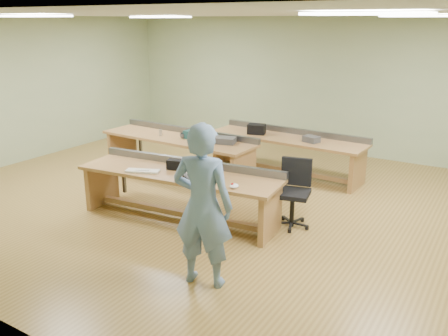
{
  "coord_description": "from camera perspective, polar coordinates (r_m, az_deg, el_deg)",
  "views": [
    {
      "loc": [
        3.87,
        -6.3,
        2.91
      ],
      "look_at": [
        0.32,
        -0.6,
        0.81
      ],
      "focal_mm": 38.0,
      "sensor_mm": 36.0,
      "label": 1
    }
  ],
  "objects": [
    {
      "name": "floor",
      "position": [
        7.95,
        0.33,
        -4.11
      ],
      "size": [
        10.0,
        10.0,
        0.0
      ],
      "primitive_type": "plane",
      "color": "olive",
      "rests_on": "ground"
    },
    {
      "name": "ceiling",
      "position": [
        7.4,
        0.37,
        18.06
      ],
      "size": [
        10.0,
        10.0,
        0.0
      ],
      "primitive_type": "plane",
      "color": "silver",
      "rests_on": "wall_back"
    },
    {
      "name": "wall_back",
      "position": [
        11.1,
        11.38,
        9.73
      ],
      "size": [
        10.0,
        0.04,
        3.0
      ],
      "primitive_type": "cube",
      "color": "#9EAE83",
      "rests_on": "floor"
    },
    {
      "name": "wall_left",
      "position": [
        10.97,
        -22.78,
        8.65
      ],
      "size": [
        0.04,
        8.0,
        3.0
      ],
      "primitive_type": "cube",
      "color": "#9EAE83",
      "rests_on": "floor"
    },
    {
      "name": "fluor_panels",
      "position": [
        7.4,
        0.37,
        17.83
      ],
      "size": [
        6.2,
        3.5,
        0.03
      ],
      "color": "white",
      "rests_on": "ceiling"
    },
    {
      "name": "workbench_front",
      "position": [
        7.15,
        -5.3,
        -1.87
      ],
      "size": [
        3.2,
        1.16,
        0.86
      ],
      "rotation": [
        0.0,
        0.0,
        0.11
      ],
      "color": "#9F6D43",
      "rests_on": "floor"
    },
    {
      "name": "workbench_mid",
      "position": [
        9.28,
        -5.48,
        2.64
      ],
      "size": [
        3.25,
        0.98,
        0.86
      ],
      "rotation": [
        0.0,
        0.0,
        -0.04
      ],
      "color": "#9F6D43",
      "rests_on": "floor"
    },
    {
      "name": "workbench_back",
      "position": [
        9.31,
        7.55,
        2.6
      ],
      "size": [
        3.12,
        0.95,
        0.86
      ],
      "rotation": [
        0.0,
        0.0,
        -0.04
      ],
      "color": "#9F6D43",
      "rests_on": "floor"
    },
    {
      "name": "person",
      "position": [
        5.25,
        -2.57,
        -4.59
      ],
      "size": [
        0.77,
        0.6,
        1.89
      ],
      "primitive_type": "imported",
      "rotation": [
        0.0,
        0.0,
        3.37
      ],
      "color": "slate",
      "rests_on": "floor"
    },
    {
      "name": "laptop_base",
      "position": [
        6.85,
        -3.7,
        -0.88
      ],
      "size": [
        0.46,
        0.45,
        0.04
      ],
      "primitive_type": "cube",
      "rotation": [
        0.0,
        0.0,
        -0.63
      ],
      "color": "black",
      "rests_on": "workbench_front"
    },
    {
      "name": "laptop_screen",
      "position": [
        6.81,
        -2.62,
        1.35
      ],
      "size": [
        0.3,
        0.22,
        0.28
      ],
      "primitive_type": "cube",
      "rotation": [
        0.0,
        0.0,
        -0.63
      ],
      "color": "black",
      "rests_on": "laptop_base"
    },
    {
      "name": "keyboard",
      "position": [
        7.15,
        -9.76,
        -0.36
      ],
      "size": [
        0.52,
        0.35,
        0.03
      ],
      "primitive_type": "cube",
      "rotation": [
        0.0,
        0.0,
        0.4
      ],
      "color": "silver",
      "rests_on": "workbench_front"
    },
    {
      "name": "trackball_mouse",
      "position": [
        6.37,
        1.21,
        -2.17
      ],
      "size": [
        0.15,
        0.17,
        0.06
      ],
      "primitive_type": "ellipsoid",
      "rotation": [
        0.0,
        0.0,
        -0.26
      ],
      "color": "white",
      "rests_on": "workbench_front"
    },
    {
      "name": "camera_bag",
      "position": [
        7.19,
        -5.95,
        0.42
      ],
      "size": [
        0.25,
        0.2,
        0.15
      ],
      "primitive_type": "cube",
      "rotation": [
        0.0,
        0.0,
        0.28
      ],
      "color": "black",
      "rests_on": "workbench_front"
    },
    {
      "name": "task_chair",
      "position": [
        7.03,
        8.3,
        -4.06
      ],
      "size": [
        0.64,
        0.64,
        0.99
      ],
      "rotation": [
        0.0,
        0.0,
        0.22
      ],
      "color": "black",
      "rests_on": "floor"
    },
    {
      "name": "parts_bin_teal",
      "position": [
        9.05,
        -3.27,
        4.02
      ],
      "size": [
        0.47,
        0.38,
        0.15
      ],
      "primitive_type": "cube",
      "rotation": [
        0.0,
        0.0,
        -0.14
      ],
      "color": "#143C41",
      "rests_on": "workbench_mid"
    },
    {
      "name": "parts_bin_grey",
      "position": [
        8.69,
        0.0,
        3.36
      ],
      "size": [
        0.46,
        0.36,
        0.11
      ],
      "primitive_type": "cube",
      "rotation": [
        0.0,
        0.0,
        0.25
      ],
      "color": "#3A3A3D",
      "rests_on": "workbench_mid"
    },
    {
      "name": "mug",
      "position": [
        9.11,
        -4.96,
        3.89
      ],
      "size": [
        0.15,
        0.15,
        0.09
      ],
      "primitive_type": "imported",
      "rotation": [
        0.0,
        0.0,
        -0.24
      ],
      "color": "#3A3A3D",
      "rests_on": "workbench_mid"
    },
    {
      "name": "drinks_can",
      "position": [
        9.36,
        -7.64,
        4.24
      ],
      "size": [
        0.09,
        0.09,
        0.12
      ],
      "primitive_type": "cylinder",
      "rotation": [
        0.0,
        0.0,
        -0.37
      ],
      "color": "silver",
      "rests_on": "workbench_mid"
    },
    {
      "name": "storage_box_back",
      "position": [
        9.44,
        3.94,
        4.69
      ],
      "size": [
        0.39,
        0.32,
        0.19
      ],
      "primitive_type": "cube",
      "rotation": [
        0.0,
        0.0,
        0.27
      ],
      "color": "black",
      "rests_on": "workbench_back"
    },
    {
      "name": "tray_back",
      "position": [
        8.92,
        10.46,
        3.44
      ],
      "size": [
        0.33,
        0.28,
        0.11
      ],
      "primitive_type": "cube",
      "rotation": [
        0.0,
        0.0,
        -0.31
      ],
      "color": "#3A3A3D",
      "rests_on": "workbench_back"
    }
  ]
}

